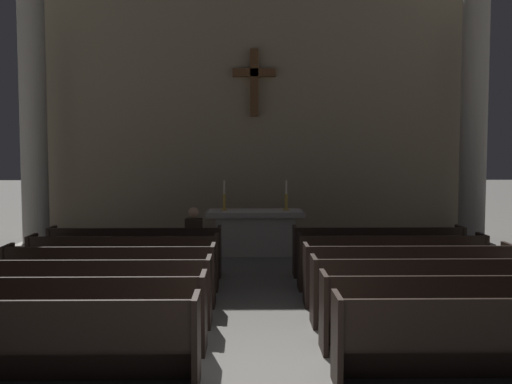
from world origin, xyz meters
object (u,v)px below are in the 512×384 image
object	(u,v)px
pew_left_row_4	(110,276)
pew_left_row_6	(136,252)
pew_left_row_2	(70,313)
column_right_third	(474,105)
pew_left_row_5	(124,262)
altar	(255,231)
pew_right_row_2	(455,312)
candlestick_right	(286,201)
column_left_third	(33,104)
lone_worshipper	(194,240)
pew_left_row_3	(93,292)
candlestick_left	(224,201)
pew_right_row_6	(378,251)
pew_right_row_3	(428,291)
pew_left_row_1	(40,342)
pew_right_row_1	(491,340)
pew_right_row_4	(408,275)
pew_right_row_5	(391,262)

from	to	relation	value
pew_left_row_4	pew_left_row_6	distance (m)	2.16
pew_left_row_2	column_right_third	world-z (taller)	column_right_third
pew_left_row_5	altar	distance (m)	4.17
pew_right_row_2	candlestick_right	world-z (taller)	candlestick_right
column_left_third	lone_worshipper	xyz separation A→B (m)	(3.93, -2.85, -2.73)
pew_left_row_2	pew_left_row_3	xyz separation A→B (m)	(0.00, 1.08, 0.00)
column_left_third	pew_right_row_2	bearing A→B (deg)	-44.26
pew_left_row_5	candlestick_left	xyz separation A→B (m)	(1.58, 3.49, 0.75)
pew_right_row_6	candlestick_right	distance (m)	2.98
pew_left_row_2	pew_right_row_3	size ratio (longest dim) A/B	1.00
pew_left_row_1	pew_left_row_5	distance (m)	4.31
pew_left_row_5	candlestick_left	distance (m)	3.91
pew_left_row_1	pew_left_row_4	bearing A→B (deg)	90.00
pew_left_row_3	column_right_third	world-z (taller)	column_right_third
pew_left_row_6	pew_right_row_2	world-z (taller)	same
pew_left_row_4	column_right_third	size ratio (longest dim) A/B	0.46
pew_right_row_1	column_right_third	bearing A→B (deg)	71.14
pew_left_row_2	altar	xyz separation A→B (m)	(2.28, 6.73, 0.06)
pew_left_row_4	pew_right_row_1	size ratio (longest dim) A/B	1.00
pew_left_row_2	pew_left_row_5	xyz separation A→B (m)	(0.00, 3.24, 0.00)
pew_left_row_1	pew_right_row_4	bearing A→B (deg)	35.33
pew_right_row_1	pew_left_row_5	bearing A→B (deg)	136.61
pew_right_row_3	candlestick_left	distance (m)	6.43
lone_worshipper	pew_left_row_1	bearing A→B (deg)	-101.41
pew_left_row_3	candlestick_left	world-z (taller)	candlestick_left
lone_worshipper	pew_right_row_5	bearing A→B (deg)	-17.85
pew_right_row_3	lone_worshipper	world-z (taller)	lone_worshipper
pew_left_row_4	pew_right_row_2	xyz separation A→B (m)	(4.56, -2.16, 0.00)
pew_right_row_4	pew_right_row_5	size ratio (longest dim) A/B	1.00
pew_right_row_1	column_right_third	xyz separation A→B (m)	(2.83, 8.29, 2.94)
column_right_third	lone_worshipper	distance (m)	7.43
pew_right_row_1	pew_right_row_5	bearing A→B (deg)	90.00
pew_right_row_3	pew_left_row_3	bearing A→B (deg)	180.00
pew_right_row_2	candlestick_left	bearing A→B (deg)	113.91
column_right_third	pew_left_row_5	bearing A→B (deg)	-151.76
column_right_third	lone_worshipper	world-z (taller)	column_right_third
pew_left_row_2	pew_left_row_4	bearing A→B (deg)	90.00
pew_right_row_1	pew_left_row_3	bearing A→B (deg)	154.71
pew_left_row_6	pew_right_row_4	distance (m)	5.05
pew_right_row_5	column_left_third	size ratio (longest dim) A/B	0.46
pew_left_row_5	altar	world-z (taller)	altar
altar	pew_left_row_2	bearing A→B (deg)	-108.74
pew_left_row_1	pew_right_row_4	size ratio (longest dim) A/B	1.00
pew_right_row_6	altar	bearing A→B (deg)	133.40
pew_left_row_2	lone_worshipper	bearing A→B (deg)	75.86
pew_left_row_6	column_left_third	size ratio (longest dim) A/B	0.46
pew_right_row_1	pew_right_row_2	xyz separation A→B (m)	(0.00, 1.08, 0.00)
pew_right_row_1	pew_right_row_3	world-z (taller)	same
pew_left_row_2	pew_right_row_5	distance (m)	5.60
pew_left_row_5	pew_right_row_6	xyz separation A→B (m)	(4.56, 1.08, 0.00)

